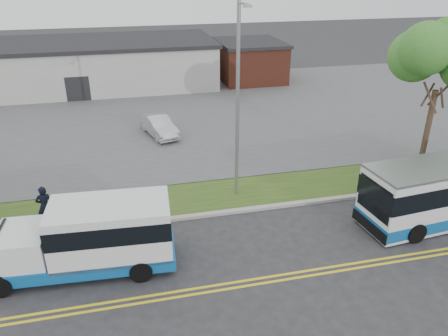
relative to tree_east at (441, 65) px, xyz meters
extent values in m
plane|color=#28282B|center=(-14.00, -3.00, -6.20)|extent=(140.00, 140.00, 0.00)
cube|color=yellow|center=(-14.00, -6.85, -6.20)|extent=(70.00, 0.12, 0.01)
cube|color=yellow|center=(-14.00, -7.15, -6.20)|extent=(70.00, 0.12, 0.01)
cube|color=#9E9B93|center=(-14.00, -1.90, -6.13)|extent=(80.00, 0.30, 0.15)
cube|color=#284517|center=(-14.00, -0.10, -6.15)|extent=(80.00, 3.30, 0.10)
cube|color=#4C4C4F|center=(-14.00, 14.00, -6.15)|extent=(80.00, 25.00, 0.10)
cube|color=#9E9E99|center=(-20.00, 24.00, -4.20)|extent=(25.00, 10.00, 4.00)
cube|color=black|center=(-20.00, 24.00, -2.03)|extent=(25.40, 10.40, 0.35)
cube|color=black|center=(-20.00, 19.05, -5.10)|extent=(2.00, 0.15, 2.20)
cube|color=brown|center=(-3.50, 23.00, -4.40)|extent=(6.00, 7.00, 3.60)
cube|color=black|center=(-3.50, 23.00, -2.45)|extent=(6.30, 7.30, 0.30)
cylinder|color=#3A2C20|center=(0.00, 0.00, -3.72)|extent=(0.32, 0.32, 4.76)
ellipsoid|color=#2C6623|center=(0.00, 0.00, 0.02)|extent=(5.20, 5.20, 4.42)
cylinder|color=gray|center=(-11.00, -0.20, -1.35)|extent=(0.18, 0.18, 9.50)
cylinder|color=gray|center=(-11.00, -0.90, 3.30)|extent=(0.12, 1.40, 0.12)
cube|color=gray|center=(-11.00, -1.55, 3.25)|extent=(0.35, 0.18, 0.12)
cube|color=#0D4F92|center=(-18.35, -4.67, -5.64)|extent=(7.14, 2.81, 0.51)
cube|color=silver|center=(-17.22, -4.74, -4.45)|extent=(4.67, 2.65, 2.16)
cube|color=black|center=(-17.22, -4.74, -4.09)|extent=(4.69, 2.69, 0.77)
cube|color=silver|center=(-20.51, -4.53, -4.82)|extent=(1.99, 2.33, 1.24)
cube|color=black|center=(-21.28, -4.48, -4.61)|extent=(0.23, 1.96, 0.93)
cylinder|color=black|center=(-21.30, -5.59, -5.77)|extent=(0.88, 0.34, 0.86)
cylinder|color=black|center=(-21.16, -3.38, -5.77)|extent=(0.88, 0.34, 0.86)
cylinder|color=black|center=(-16.26, -5.91, -5.77)|extent=(0.88, 0.34, 0.86)
cylinder|color=black|center=(-16.12, -3.70, -5.77)|extent=(0.88, 0.34, 0.86)
cube|color=black|center=(-6.11, -5.08, -4.37)|extent=(0.30, 2.21, 1.54)
cube|color=black|center=(-6.17, -5.08, -5.77)|extent=(0.34, 2.41, 0.48)
cylinder|color=black|center=(-4.51, -6.07, -5.74)|extent=(0.95, 0.39, 0.92)
cylinder|color=black|center=(-4.73, -3.81, -5.74)|extent=(0.95, 0.39, 0.92)
imported|color=black|center=(-20.21, -1.10, -5.12)|extent=(0.78, 0.56, 1.97)
imported|color=#B1B3B9|center=(-14.07, 9.18, -5.43)|extent=(2.55, 4.35, 1.36)
sphere|color=white|center=(-20.51, -1.35, -5.94)|extent=(0.32, 0.32, 0.32)
sphere|color=white|center=(-19.91, -0.85, -5.94)|extent=(0.32, 0.32, 0.32)
camera|label=1|loc=(-16.25, -19.55, 4.92)|focal=35.00mm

